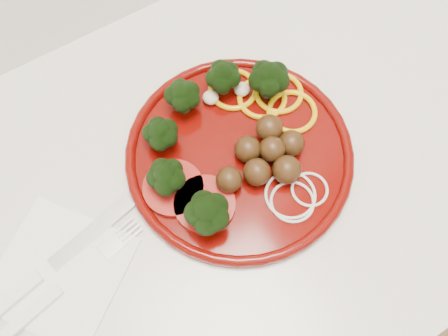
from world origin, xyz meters
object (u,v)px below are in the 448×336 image
napkin (60,272)px  knife (35,279)px  plate (233,147)px  fork (48,299)px

napkin → knife: size_ratio=0.65×
plate → fork: size_ratio=1.49×
plate → napkin: plate is taller
napkin → knife: knife is taller
napkin → fork: size_ratio=0.73×
plate → napkin: 0.26m
napkin → fork: fork is taller
knife → plate: bearing=-8.1°
plate → knife: (-0.29, -0.02, -0.01)m
fork → knife: bearing=83.0°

